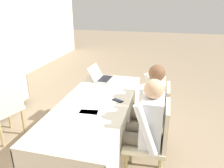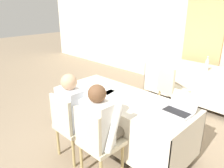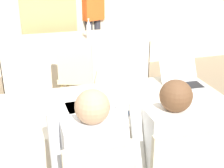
% 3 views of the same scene
% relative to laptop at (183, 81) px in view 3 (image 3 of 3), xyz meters
% --- Properties ---
extents(conference_table_near, '(2.04, 0.83, 0.75)m').
position_rel_laptop_xyz_m(conference_table_near, '(-0.78, -0.15, -0.22)').
color(conference_table_near, beige).
rests_on(conference_table_near, ground_plane).
extents(conference_table_far, '(2.04, 0.83, 0.75)m').
position_rel_laptop_xyz_m(conference_table_far, '(-0.66, 2.02, -0.22)').
color(conference_table_far, beige).
rests_on(conference_table_far, ground_plane).
extents(laptop, '(0.37, 0.35, 0.21)m').
position_rel_laptop_xyz_m(laptop, '(0.00, 0.00, 0.00)').
color(laptop, '#B7B7BC').
rests_on(laptop, conference_table_near).
extents(cell_phone, '(0.12, 0.15, 0.01)m').
position_rel_laptop_xyz_m(cell_phone, '(-0.69, -0.40, -0.04)').
color(cell_phone, black).
rests_on(cell_phone, conference_table_near).
extents(paper_beside_laptop, '(0.26, 0.33, 0.00)m').
position_rel_laptop_xyz_m(paper_beside_laptop, '(-1.10, -0.12, -0.04)').
color(paper_beside_laptop, white).
rests_on(paper_beside_laptop, conference_table_near).
extents(paper_centre_table, '(0.22, 0.30, 0.00)m').
position_rel_laptop_xyz_m(paper_centre_table, '(-0.99, -0.20, -0.04)').
color(paper_centre_table, white).
rests_on(paper_centre_table, conference_table_near).
extents(water_bottle, '(0.07, 0.07, 0.29)m').
position_rel_laptop_xyz_m(water_bottle, '(-0.46, 1.91, 0.09)').
color(water_bottle, '#B7B7C1').
rests_on(water_bottle, conference_table_far).
extents(chair_far_spare, '(0.56, 0.56, 0.93)m').
position_rel_laptop_xyz_m(chair_far_spare, '(-0.78, 1.18, -0.27)').
color(chair_far_spare, tan).
rests_on(chair_far_spare, ground_plane).
extents(person_checkered_shirt, '(0.50, 0.52, 1.19)m').
position_rel_laptop_xyz_m(person_checkered_shirt, '(-1.04, -0.76, -0.11)').
color(person_checkered_shirt, '#665B4C').
rests_on(person_checkered_shirt, ground_plane).
extents(person_white_shirt, '(0.50, 0.52, 1.19)m').
position_rel_laptop_xyz_m(person_white_shirt, '(-0.52, -0.76, -0.11)').
color(person_white_shirt, '#665B4C').
rests_on(person_white_shirt, ground_plane).
extents(person_red_shirt, '(0.39, 0.30, 1.59)m').
position_rel_laptop_xyz_m(person_red_shirt, '(-0.21, 2.74, 0.12)').
color(person_red_shirt, '#33333D').
rests_on(person_red_shirt, ground_plane).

